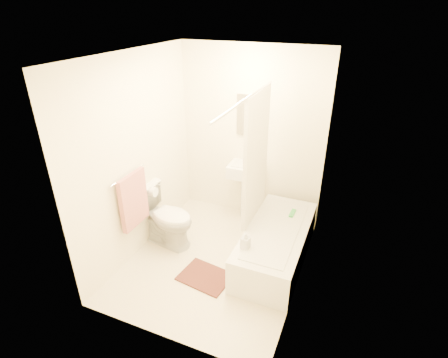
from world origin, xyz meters
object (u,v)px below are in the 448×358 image
at_px(bathtub, 276,244).
at_px(soap_bottle, 246,241).
at_px(toilet, 165,216).
at_px(bath_mat, 205,277).
at_px(sink, 246,189).

height_order(bathtub, soap_bottle, soap_bottle).
bearing_deg(toilet, bath_mat, -111.03).
bearing_deg(bathtub, bath_mat, -136.09).
distance_m(toilet, bathtub, 1.43).
distance_m(sink, bath_mat, 1.46).
xyz_separation_m(bath_mat, soap_bottle, (0.42, 0.16, 0.52)).
bearing_deg(bath_mat, bathtub, 43.91).
height_order(bath_mat, soap_bottle, soap_bottle).
xyz_separation_m(sink, soap_bottle, (0.43, -1.23, 0.07)).
bearing_deg(soap_bottle, bath_mat, -159.48).
relative_size(bathtub, bath_mat, 2.75).
bearing_deg(toilet, sink, -29.54).
relative_size(toilet, sink, 0.86).
height_order(toilet, sink, sink).
height_order(bathtub, bath_mat, bathtub).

